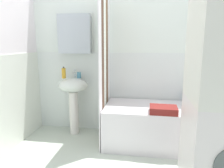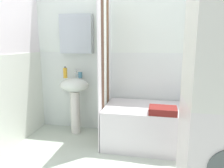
{
  "view_description": "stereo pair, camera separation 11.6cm",
  "coord_description": "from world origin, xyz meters",
  "px_view_note": "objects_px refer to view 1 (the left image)",
  "views": [
    {
      "loc": [
        0.11,
        -1.86,
        1.35
      ],
      "look_at": [
        -0.3,
        0.8,
        0.82
      ],
      "focal_mm": 34.12,
      "sensor_mm": 36.0,
      "label": 1
    },
    {
      "loc": [
        0.22,
        -1.84,
        1.35
      ],
      "look_at": [
        -0.3,
        0.8,
        0.82
      ],
      "focal_mm": 34.12,
      "sensor_mm": 36.0,
      "label": 2
    }
  ],
  "objects_px": {
    "body_wash_bottle": "(204,97)",
    "towel_folded": "(163,110)",
    "lotion_bottle": "(186,97)",
    "shampoo_bottle": "(196,95)",
    "toothbrush_cup": "(79,75)",
    "bathtub": "(159,126)",
    "soap_dispenser": "(64,73)",
    "sink": "(73,94)"
  },
  "relations": [
    {
      "from": "bathtub",
      "to": "towel_folded",
      "type": "relative_size",
      "value": 4.44
    },
    {
      "from": "body_wash_bottle",
      "to": "towel_folded",
      "type": "relative_size",
      "value": 0.55
    },
    {
      "from": "body_wash_bottle",
      "to": "towel_folded",
      "type": "bearing_deg",
      "value": -137.27
    },
    {
      "from": "soap_dispenser",
      "to": "shampoo_bottle",
      "type": "relative_size",
      "value": 0.79
    },
    {
      "from": "toothbrush_cup",
      "to": "lotion_bottle",
      "type": "height_order",
      "value": "toothbrush_cup"
    },
    {
      "from": "soap_dispenser",
      "to": "towel_folded",
      "type": "relative_size",
      "value": 0.53
    },
    {
      "from": "sink",
      "to": "body_wash_bottle",
      "type": "bearing_deg",
      "value": 4.13
    },
    {
      "from": "soap_dispenser",
      "to": "bathtub",
      "type": "height_order",
      "value": "soap_dispenser"
    },
    {
      "from": "body_wash_bottle",
      "to": "shampoo_bottle",
      "type": "bearing_deg",
      "value": 179.05
    },
    {
      "from": "shampoo_bottle",
      "to": "towel_folded",
      "type": "relative_size",
      "value": 0.67
    },
    {
      "from": "body_wash_bottle",
      "to": "lotion_bottle",
      "type": "xyz_separation_m",
      "value": [
        -0.24,
        -0.02,
        -0.0
      ]
    },
    {
      "from": "bathtub",
      "to": "towel_folded",
      "type": "distance_m",
      "value": 0.38
    },
    {
      "from": "bathtub",
      "to": "shampoo_bottle",
      "type": "relative_size",
      "value": 6.65
    },
    {
      "from": "shampoo_bottle",
      "to": "towel_folded",
      "type": "xyz_separation_m",
      "value": [
        -0.49,
        -0.55,
        -0.06
      ]
    },
    {
      "from": "bathtub",
      "to": "lotion_bottle",
      "type": "xyz_separation_m",
      "value": [
        0.38,
        0.29,
        0.34
      ]
    },
    {
      "from": "sink",
      "to": "towel_folded",
      "type": "bearing_deg",
      "value": -18.29
    },
    {
      "from": "shampoo_bottle",
      "to": "toothbrush_cup",
      "type": "bearing_deg",
      "value": -177.36
    },
    {
      "from": "toothbrush_cup",
      "to": "lotion_bottle",
      "type": "xyz_separation_m",
      "value": [
        1.53,
        0.06,
        -0.28
      ]
    },
    {
      "from": "bathtub",
      "to": "towel_folded",
      "type": "bearing_deg",
      "value": -84.71
    },
    {
      "from": "soap_dispenser",
      "to": "bathtub",
      "type": "relative_size",
      "value": 0.12
    },
    {
      "from": "lotion_bottle",
      "to": "towel_folded",
      "type": "height_order",
      "value": "lotion_bottle"
    },
    {
      "from": "toothbrush_cup",
      "to": "body_wash_bottle",
      "type": "relative_size",
      "value": 0.48
    },
    {
      "from": "sink",
      "to": "soap_dispenser",
      "type": "relative_size",
      "value": 4.92
    },
    {
      "from": "body_wash_bottle",
      "to": "toothbrush_cup",
      "type": "bearing_deg",
      "value": -177.57
    },
    {
      "from": "towel_folded",
      "to": "body_wash_bottle",
      "type": "bearing_deg",
      "value": 42.73
    },
    {
      "from": "body_wash_bottle",
      "to": "sink",
      "type": "bearing_deg",
      "value": -175.87
    },
    {
      "from": "sink",
      "to": "soap_dispenser",
      "type": "distance_m",
      "value": 0.33
    },
    {
      "from": "toothbrush_cup",
      "to": "lotion_bottle",
      "type": "bearing_deg",
      "value": 2.21
    },
    {
      "from": "body_wash_bottle",
      "to": "soap_dispenser",
      "type": "bearing_deg",
      "value": -176.13
    },
    {
      "from": "lotion_bottle",
      "to": "towel_folded",
      "type": "bearing_deg",
      "value": -123.7
    },
    {
      "from": "toothbrush_cup",
      "to": "bathtub",
      "type": "distance_m",
      "value": 1.33
    },
    {
      "from": "bathtub",
      "to": "shampoo_bottle",
      "type": "distance_m",
      "value": 0.7
    },
    {
      "from": "bathtub",
      "to": "body_wash_bottle",
      "type": "xyz_separation_m",
      "value": [
        0.61,
        0.31,
        0.34
      ]
    },
    {
      "from": "sink",
      "to": "towel_folded",
      "type": "xyz_separation_m",
      "value": [
        1.25,
        -0.41,
        -0.05
      ]
    },
    {
      "from": "lotion_bottle",
      "to": "soap_dispenser",
      "type": "bearing_deg",
      "value": -176.13
    },
    {
      "from": "bathtub",
      "to": "shampoo_bottle",
      "type": "height_order",
      "value": "shampoo_bottle"
    },
    {
      "from": "towel_folded",
      "to": "lotion_bottle",
      "type": "bearing_deg",
      "value": 56.3
    },
    {
      "from": "bathtub",
      "to": "lotion_bottle",
      "type": "distance_m",
      "value": 0.58
    },
    {
      "from": "bathtub",
      "to": "sink",
      "type": "bearing_deg",
      "value": 171.95
    },
    {
      "from": "sink",
      "to": "body_wash_bottle",
      "type": "xyz_separation_m",
      "value": [
        1.84,
        0.13,
        -0.01
      ]
    },
    {
      "from": "shampoo_bottle",
      "to": "lotion_bottle",
      "type": "relative_size",
      "value": 1.27
    },
    {
      "from": "sink",
      "to": "shampoo_bottle",
      "type": "height_order",
      "value": "sink"
    }
  ]
}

